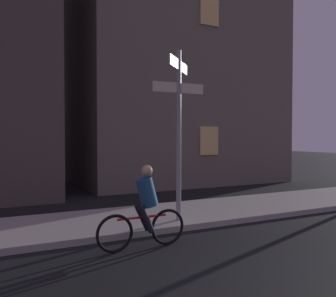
{
  "coord_description": "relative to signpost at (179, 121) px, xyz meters",
  "views": [
    {
      "loc": [
        -4.13,
        -2.24,
        2.13
      ],
      "look_at": [
        -0.17,
        5.49,
        1.87
      ],
      "focal_mm": 38.48,
      "sensor_mm": 36.0,
      "label": 1
    }
  ],
  "objects": [
    {
      "name": "signpost",
      "position": [
        0.0,
        0.0,
        0.0
      ],
      "size": [
        1.37,
        1.03,
        4.09
      ],
      "color": "gray",
      "rests_on": "sidewalk_kerb"
    },
    {
      "name": "cyclist",
      "position": [
        -1.45,
        -1.27,
        -1.8
      ],
      "size": [
        1.82,
        0.32,
        1.61
      ],
      "color": "black",
      "rests_on": "ground_plane"
    },
    {
      "name": "building_right_block",
      "position": [
        4.31,
        9.21,
        4.4
      ],
      "size": [
        9.65,
        8.09,
        13.89
      ],
      "color": "#6B6056",
      "rests_on": "ground_plane"
    },
    {
      "name": "sidewalk_kerb",
      "position": [
        -0.05,
        0.84,
        -2.48
      ],
      "size": [
        40.0,
        2.75,
        0.14
      ],
      "primitive_type": "cube",
      "color": "#9E9991",
      "rests_on": "ground_plane"
    }
  ]
}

